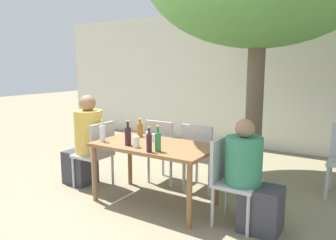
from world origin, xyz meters
TOP-DOWN VIEW (x-y plane):
  - ground_plane at (0.00, 0.00)m, footprint 30.00×30.00m
  - cafe_building_wall at (0.00, 3.40)m, footprint 10.00×0.08m
  - dining_table_front at (0.00, 0.00)m, footprint 1.46×0.81m
  - patio_chair_0 at (-0.96, 0.00)m, footprint 0.44×0.44m
  - patio_chair_1 at (0.96, 0.00)m, footprint 0.44×0.44m
  - patio_chair_2 at (-0.29, 0.64)m, footprint 0.44×0.44m
  - patio_chair_3 at (0.29, 0.64)m, footprint 0.44×0.44m
  - person_seated_0 at (-1.19, -0.00)m, footprint 0.59×0.39m
  - person_seated_1 at (1.20, -0.00)m, footprint 0.59×0.38m
  - water_bottle_0 at (-0.61, -0.24)m, footprint 0.07×0.07m
  - amber_bottle_1 at (-0.40, 0.23)m, footprint 0.07×0.07m
  - wine_bottle_2 at (0.16, -0.34)m, footprint 0.06×0.06m
  - wine_bottle_3 at (-0.23, -0.22)m, footprint 0.07×0.07m
  - green_bottle_4 at (0.23, -0.27)m, footprint 0.07×0.07m
  - drinking_glass_0 at (-0.09, -0.25)m, footprint 0.08×0.08m
  - drinking_glass_1 at (-0.09, 0.13)m, footprint 0.07×0.07m
  - drinking_glass_2 at (-0.15, 0.06)m, footprint 0.06×0.06m

SIDE VIEW (x-z plane):
  - ground_plane at x=0.00m, z-range 0.00..0.00m
  - person_seated_1 at x=1.20m, z-range -0.06..1.09m
  - patio_chair_0 at x=-0.96m, z-range 0.07..0.99m
  - patio_chair_1 at x=0.96m, z-range 0.07..0.99m
  - patio_chair_2 at x=-0.29m, z-range 0.07..0.99m
  - patio_chair_3 at x=0.29m, z-range 0.07..0.99m
  - person_seated_0 at x=-1.19m, z-range -0.05..1.23m
  - dining_table_front at x=0.00m, z-range 0.29..1.03m
  - drinking_glass_1 at x=-0.09m, z-range 0.75..0.84m
  - drinking_glass_2 at x=-0.15m, z-range 0.75..0.87m
  - drinking_glass_0 at x=-0.09m, z-range 0.75..0.87m
  - amber_bottle_1 at x=-0.40m, z-range 0.72..0.96m
  - wine_bottle_2 at x=0.16m, z-range 0.71..0.99m
  - water_bottle_0 at x=-0.61m, z-range 0.71..1.00m
  - green_bottle_4 at x=0.23m, z-range 0.71..1.00m
  - wine_bottle_3 at x=-0.23m, z-range 0.71..1.01m
  - cafe_building_wall at x=0.00m, z-range 0.00..2.80m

